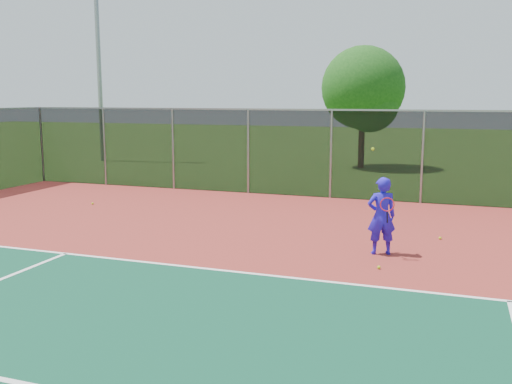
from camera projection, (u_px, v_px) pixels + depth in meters
ground at (364, 362)px, 7.48m from camera, size 120.00×120.00×0.00m
court_apron at (382, 308)px, 9.34m from camera, size 30.00×20.00×0.02m
fence_back at (422, 156)px, 18.40m from camera, size 30.00×0.06×3.03m
tennis_player at (382, 216)px, 12.43m from camera, size 0.73×0.71×2.34m
practice_ball_0 at (380, 221)px, 15.80m from camera, size 0.07×0.07×0.07m
practice_ball_1 at (379, 267)px, 11.45m from camera, size 0.07×0.07×0.07m
practice_ball_2 at (440, 238)px, 13.84m from camera, size 0.07×0.07×0.07m
practice_ball_3 at (93, 204)px, 18.34m from camera, size 0.07×0.07×0.07m
practice_ball_5 at (388, 230)px, 14.68m from camera, size 0.07×0.07×0.07m
floodlight_nw at (98, 36)px, 30.17m from camera, size 0.90×0.40×11.77m
tree_back_left at (365, 92)px, 27.51m from camera, size 4.03×4.03×5.91m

